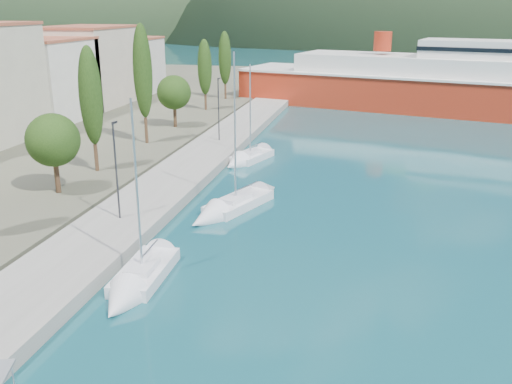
# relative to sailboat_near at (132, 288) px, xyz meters

# --- Properties ---
(ground) EXTENTS (1400.00, 1400.00, 0.00)m
(ground) POSITION_rel_sailboat_near_xyz_m (4.76, 112.50, -0.28)
(ground) COLOR #154E56
(quay) EXTENTS (5.00, 88.00, 0.80)m
(quay) POSITION_rel_sailboat_near_xyz_m (-4.24, 18.50, 0.12)
(quay) COLOR gray
(quay) RESTS_ON ground
(town_buildings) EXTENTS (9.20, 69.20, 11.30)m
(town_buildings) POSITION_rel_sailboat_near_xyz_m (-27.24, 29.41, 5.29)
(town_buildings) COLOR beige
(town_buildings) RESTS_ON land_strip
(tree_row) EXTENTS (3.74, 64.16, 11.30)m
(tree_row) POSITION_rel_sailboat_near_xyz_m (-10.93, 23.52, 5.59)
(tree_row) COLOR #47301E
(tree_row) RESTS_ON land_strip
(lamp_posts) EXTENTS (0.15, 44.87, 6.06)m
(lamp_posts) POSITION_rel_sailboat_near_xyz_m (-4.24, 7.77, 3.80)
(lamp_posts) COLOR #2D2D33
(lamp_posts) RESTS_ON quay
(sailboat_near) EXTENTS (2.37, 7.17, 10.19)m
(sailboat_near) POSITION_rel_sailboat_near_xyz_m (0.00, 0.00, 0.00)
(sailboat_near) COLOR silver
(sailboat_near) RESTS_ON ground
(sailboat_mid) EXTENTS (4.87, 8.20, 11.49)m
(sailboat_mid) POSITION_rel_sailboat_near_xyz_m (1.28, 11.59, 0.00)
(sailboat_mid) COLOR silver
(sailboat_mid) RESTS_ON ground
(sailboat_far) EXTENTS (3.95, 6.73, 9.43)m
(sailboat_far) POSITION_rel_sailboat_near_xyz_m (-0.52, 24.75, -0.01)
(sailboat_far) COLOR silver
(sailboat_far) RESTS_ON ground
(ferry) EXTENTS (55.15, 24.42, 10.72)m
(ferry) POSITION_rel_sailboat_near_xyz_m (18.15, 57.02, 2.98)
(ferry) COLOR #AA2B15
(ferry) RESTS_ON ground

